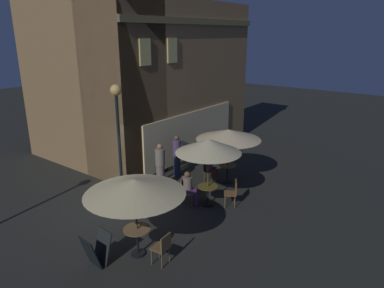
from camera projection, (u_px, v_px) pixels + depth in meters
name	position (u px, v px, depth m)	size (l,w,h in m)	color
ground_plane	(117.00, 208.00, 11.86)	(60.00, 60.00, 0.00)	#262723
cafe_building	(140.00, 83.00, 15.76)	(8.82, 6.90, 7.01)	#947147
street_lamp_near_corner	(118.00, 119.00, 11.17)	(0.36, 0.36, 4.14)	black
menu_sandwich_board	(97.00, 250.00, 8.87)	(0.67, 0.60, 0.85)	#212525
cafe_table_0	(137.00, 236.00, 9.25)	(0.73, 0.73, 0.77)	black
cafe_table_1	(208.00, 192.00, 11.94)	(0.69, 0.69, 0.71)	black
cafe_table_2	(227.00, 170.00, 13.81)	(0.66, 0.66, 0.73)	black
patio_umbrella_0	(135.00, 187.00, 8.82)	(2.59, 2.59, 2.17)	black
patio_umbrella_1	(208.00, 146.00, 11.45)	(2.18, 2.18, 2.38)	black
patio_umbrella_2	(229.00, 135.00, 13.37)	(2.48, 2.48, 2.16)	black
cafe_chair_0	(163.00, 246.00, 8.84)	(0.44, 0.44, 0.87)	brown
cafe_chair_1	(184.00, 189.00, 12.00)	(0.59, 0.59, 0.97)	brown
cafe_chair_2	(233.00, 191.00, 11.87)	(0.56, 0.56, 0.93)	brown
cafe_chair_3	(206.00, 168.00, 13.87)	(0.52, 0.52, 0.93)	#4D3D20
patron_seated_0	(189.00, 186.00, 11.95)	(0.47, 0.52, 1.21)	#62326C
patron_seated_1	(210.00, 165.00, 13.81)	(0.48, 0.53, 1.25)	#482019
patron_standing_2	(177.00, 156.00, 14.33)	(0.34, 0.34, 1.73)	#202D4D
patron_standing_3	(160.00, 167.00, 13.11)	(0.36, 0.36, 1.78)	slate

